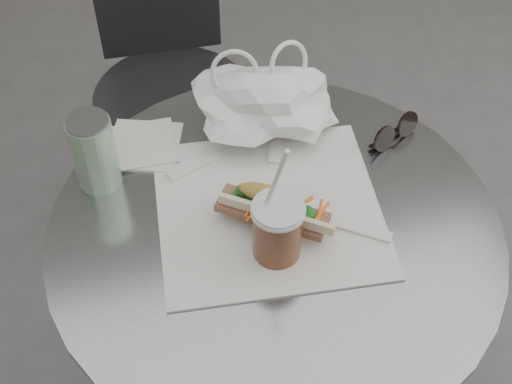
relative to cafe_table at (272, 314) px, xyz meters
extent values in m
cylinder|color=slate|center=(0.00, 0.00, -0.10)|extent=(0.08, 0.08, 0.71)
cylinder|color=slate|center=(0.00, 0.00, 0.26)|extent=(0.76, 0.76, 0.02)
cylinder|color=#2F2F32|center=(-0.08, 0.67, -0.46)|extent=(0.36, 0.36, 0.02)
cylinder|color=#2F2F32|center=(-0.08, 0.67, -0.23)|extent=(0.06, 0.06, 0.47)
cylinder|color=#2F2F32|center=(-0.08, 0.67, 0.00)|extent=(0.40, 0.40, 0.02)
cube|color=#2F2F32|center=(-0.08, 0.86, 0.15)|extent=(0.31, 0.04, 0.27)
cube|color=white|center=(0.00, 0.04, 0.28)|extent=(0.40, 0.38, 0.00)
ellipsoid|color=#AC8C41|center=(0.00, 0.01, 0.29)|extent=(0.23, 0.19, 0.02)
cube|color=brown|center=(0.00, 0.01, 0.31)|extent=(0.18, 0.15, 0.01)
ellipsoid|color=#AC8C41|center=(0.00, 0.01, 0.33)|extent=(0.23, 0.20, 0.04)
cylinder|color=brown|center=(-0.01, -0.05, 0.33)|extent=(0.08, 0.08, 0.10)
cylinder|color=silver|center=(-0.01, -0.05, 0.38)|extent=(0.08, 0.08, 0.01)
cylinder|color=white|center=(-0.02, -0.04, 0.42)|extent=(0.04, 0.05, 0.19)
cylinder|color=black|center=(0.24, 0.13, 0.30)|extent=(0.05, 0.04, 0.05)
cylinder|color=black|center=(0.29, 0.16, 0.30)|extent=(0.05, 0.04, 0.05)
cube|color=black|center=(0.27, 0.14, 0.29)|extent=(0.02, 0.01, 0.00)
cube|color=white|center=(-0.18, 0.24, 0.28)|extent=(0.16, 0.16, 0.01)
cube|color=white|center=(-0.18, 0.24, 0.28)|extent=(0.12, 0.12, 0.00)
cylinder|color=#63AB65|center=(-0.27, 0.18, 0.34)|extent=(0.07, 0.07, 0.14)
cylinder|color=slate|center=(-0.27, 0.18, 0.41)|extent=(0.07, 0.07, 0.00)
camera|label=1|loc=(-0.21, -0.70, 1.20)|focal=50.00mm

